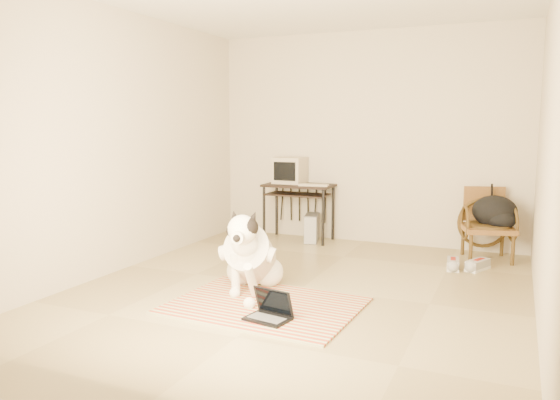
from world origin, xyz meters
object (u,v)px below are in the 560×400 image
Objects in this scene: dog at (251,257)px; laptop at (270,311)px; computer_desk at (298,192)px; crt_monitor at (290,170)px; pc_tower at (312,228)px; backpack at (496,213)px; rattan_chair at (487,224)px.

laptop is (0.48, -0.63, -0.25)m from dog.
dog is 2.88× the size of laptop.
computer_desk is 0.33m from crt_monitor.
pc_tower is at bearing 103.92° from laptop.
dog is 2.96m from backpack.
computer_desk reaches higher than pc_tower.
pc_tower is at bearing -15.57° from crt_monitor.
computer_desk is 2.43m from backpack.
computer_desk is 1.11× the size of rattan_chair.
computer_desk is at bearing 100.63° from dog.
backpack is at bearing 61.41° from laptop.
crt_monitor is at bearing 103.97° from dog.
rattan_chair is at bearing 48.53° from dog.
crt_monitor is at bearing 176.30° from backpack.
crt_monitor reaches higher than rattan_chair.
crt_monitor is at bearing 109.76° from laptop.
crt_monitor is (-1.06, 2.96, 0.84)m from laptop.
pc_tower is (-0.23, 2.23, -0.15)m from dog.
laptop is at bearing -70.24° from crt_monitor.
rattan_chair is (1.43, 2.80, 0.33)m from laptop.
backpack is (2.59, -0.17, -0.38)m from crt_monitor.
pc_tower is (-0.71, 2.86, 0.11)m from laptop.
crt_monitor reaches higher than dog.
crt_monitor is (-0.16, 0.09, 0.28)m from computer_desk.
dog is 0.83m from laptop.
dog is at bearing -84.23° from pc_tower.
dog is at bearing -131.47° from rattan_chair.
dog reaches higher than computer_desk.
computer_desk is 0.50m from pc_tower.
rattan_chair is (2.34, -0.08, -0.23)m from computer_desk.
computer_desk is 1.85× the size of backpack.
pc_tower is at bearing 178.31° from rattan_chair.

